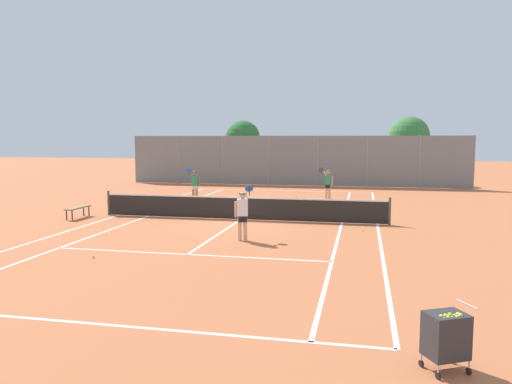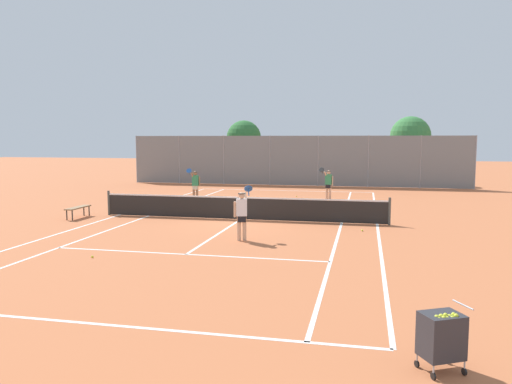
{
  "view_description": "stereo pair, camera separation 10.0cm",
  "coord_description": "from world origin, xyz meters",
  "px_view_note": "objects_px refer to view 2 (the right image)",
  "views": [
    {
      "loc": [
        4.91,
        -19.78,
        3.32
      ],
      "look_at": [
        0.33,
        1.5,
        1.0
      ],
      "focal_mm": 35.0,
      "sensor_mm": 36.0,
      "label": 1
    },
    {
      "loc": [
        5.0,
        -19.76,
        3.32
      ],
      "look_at": [
        0.33,
        1.5,
        1.0
      ],
      "focal_mm": 35.0,
      "sensor_mm": 36.0,
      "label": 2
    }
  ],
  "objects_px": {
    "tennis_net": "(240,207)",
    "player_near_side": "(242,213)",
    "loose_tennis_ball_4": "(362,230)",
    "tree_behind_right": "(409,137)",
    "loose_tennis_ball_1": "(157,212)",
    "loose_tennis_ball_2": "(184,198)",
    "loose_tennis_ball_3": "(297,196)",
    "tree_behind_left": "(244,139)",
    "player_far_right": "(328,183)",
    "player_far_left": "(195,184)",
    "courtside_bench": "(78,208)",
    "loose_tennis_ball_0": "(92,257)",
    "ball_cart": "(442,335)"
  },
  "relations": [
    {
      "from": "tennis_net",
      "to": "player_near_side",
      "type": "distance_m",
      "value": 4.28
    },
    {
      "from": "loose_tennis_ball_4",
      "to": "tree_behind_right",
      "type": "distance_m",
      "value": 21.15
    },
    {
      "from": "player_near_side",
      "to": "loose_tennis_ball_1",
      "type": "xyz_separation_m",
      "value": [
        -5.26,
        5.17,
        -0.89
      ]
    },
    {
      "from": "tree_behind_right",
      "to": "tennis_net",
      "type": "bearing_deg",
      "value": -113.11
    },
    {
      "from": "player_near_side",
      "to": "loose_tennis_ball_2",
      "type": "height_order",
      "value": "player_near_side"
    },
    {
      "from": "loose_tennis_ball_1",
      "to": "loose_tennis_ball_2",
      "type": "relative_size",
      "value": 1.0
    },
    {
      "from": "loose_tennis_ball_2",
      "to": "loose_tennis_ball_3",
      "type": "xyz_separation_m",
      "value": [
        6.0,
        2.33,
        0.0
      ]
    },
    {
      "from": "tree_behind_left",
      "to": "player_far_right",
      "type": "bearing_deg",
      "value": -56.68
    },
    {
      "from": "tennis_net",
      "to": "player_far_left",
      "type": "bearing_deg",
      "value": 125.09
    },
    {
      "from": "loose_tennis_ball_2",
      "to": "loose_tennis_ball_3",
      "type": "bearing_deg",
      "value": 21.26
    },
    {
      "from": "tennis_net",
      "to": "courtside_bench",
      "type": "height_order",
      "value": "tennis_net"
    },
    {
      "from": "loose_tennis_ball_4",
      "to": "tree_behind_left",
      "type": "distance_m",
      "value": 23.24
    },
    {
      "from": "tree_behind_left",
      "to": "loose_tennis_ball_0",
      "type": "bearing_deg",
      "value": -85.42
    },
    {
      "from": "loose_tennis_ball_4",
      "to": "player_far_left",
      "type": "bearing_deg",
      "value": 141.02
    },
    {
      "from": "loose_tennis_ball_1",
      "to": "loose_tennis_ball_2",
      "type": "height_order",
      "value": "same"
    },
    {
      "from": "loose_tennis_ball_3",
      "to": "player_far_right",
      "type": "bearing_deg",
      "value": -22.91
    },
    {
      "from": "tree_behind_left",
      "to": "tree_behind_right",
      "type": "xyz_separation_m",
      "value": [
        12.69,
        -0.31,
        0.1
      ]
    },
    {
      "from": "tennis_net",
      "to": "courtside_bench",
      "type": "xyz_separation_m",
      "value": [
        -6.82,
        -1.02,
        -0.1
      ]
    },
    {
      "from": "loose_tennis_ball_0",
      "to": "tree_behind_right",
      "type": "distance_m",
      "value": 28.64
    },
    {
      "from": "loose_tennis_ball_2",
      "to": "courtside_bench",
      "type": "height_order",
      "value": "courtside_bench"
    },
    {
      "from": "loose_tennis_ball_0",
      "to": "loose_tennis_ball_1",
      "type": "relative_size",
      "value": 1.0
    },
    {
      "from": "tennis_net",
      "to": "loose_tennis_ball_4",
      "type": "bearing_deg",
      "value": -17.87
    },
    {
      "from": "player_near_side",
      "to": "loose_tennis_ball_3",
      "type": "bearing_deg",
      "value": 89.64
    },
    {
      "from": "ball_cart",
      "to": "player_near_side",
      "type": "distance_m",
      "value": 9.78
    },
    {
      "from": "tennis_net",
      "to": "loose_tennis_ball_0",
      "type": "xyz_separation_m",
      "value": [
        -2.43,
        -7.36,
        -0.48
      ]
    },
    {
      "from": "loose_tennis_ball_0",
      "to": "tree_behind_left",
      "type": "bearing_deg",
      "value": 94.58
    },
    {
      "from": "loose_tennis_ball_0",
      "to": "loose_tennis_ball_1",
      "type": "height_order",
      "value": "same"
    },
    {
      "from": "ball_cart",
      "to": "loose_tennis_ball_2",
      "type": "xyz_separation_m",
      "value": [
        -10.95,
        18.75,
        -0.5
      ]
    },
    {
      "from": "player_near_side",
      "to": "loose_tennis_ball_3",
      "type": "xyz_separation_m",
      "value": [
        0.08,
        12.71,
        -0.89
      ]
    },
    {
      "from": "loose_tennis_ball_0",
      "to": "loose_tennis_ball_1",
      "type": "xyz_separation_m",
      "value": [
        -1.75,
        8.41,
        0.0
      ]
    },
    {
      "from": "player_far_right",
      "to": "loose_tennis_ball_4",
      "type": "xyz_separation_m",
      "value": [
        1.92,
        -9.39,
        -0.89
      ]
    },
    {
      "from": "ball_cart",
      "to": "player_near_side",
      "type": "bearing_deg",
      "value": 121.01
    },
    {
      "from": "player_far_left",
      "to": "loose_tennis_ball_4",
      "type": "distance_m",
      "value": 11.43
    },
    {
      "from": "tree_behind_left",
      "to": "loose_tennis_ball_3",
      "type": "bearing_deg",
      "value": -61.96
    },
    {
      "from": "tennis_net",
      "to": "player_far_right",
      "type": "relative_size",
      "value": 6.76
    },
    {
      "from": "ball_cart",
      "to": "loose_tennis_ball_0",
      "type": "distance_m",
      "value": 9.98
    },
    {
      "from": "loose_tennis_ball_3",
      "to": "courtside_bench",
      "type": "bearing_deg",
      "value": -129.71
    },
    {
      "from": "player_near_side",
      "to": "tree_behind_left",
      "type": "distance_m",
      "value": 24.26
    },
    {
      "from": "player_near_side",
      "to": "tree_behind_right",
      "type": "distance_m",
      "value": 24.34
    },
    {
      "from": "loose_tennis_ball_1",
      "to": "courtside_bench",
      "type": "xyz_separation_m",
      "value": [
        -2.64,
        -2.07,
        0.38
      ]
    },
    {
      "from": "player_far_right",
      "to": "loose_tennis_ball_3",
      "type": "xyz_separation_m",
      "value": [
        -1.86,
        0.79,
        -0.89
      ]
    },
    {
      "from": "loose_tennis_ball_4",
      "to": "tree_behind_left",
      "type": "relative_size",
      "value": 0.01
    },
    {
      "from": "player_far_right",
      "to": "tree_behind_left",
      "type": "bearing_deg",
      "value": 123.32
    },
    {
      "from": "courtside_bench",
      "to": "player_near_side",
      "type": "bearing_deg",
      "value": -21.45
    },
    {
      "from": "player_far_right",
      "to": "tree_behind_left",
      "type": "distance_m",
      "value": 14.03
    },
    {
      "from": "tennis_net",
      "to": "loose_tennis_ball_2",
      "type": "height_order",
      "value": "tennis_net"
    },
    {
      "from": "loose_tennis_ball_1",
      "to": "tree_behind_left",
      "type": "distance_m",
      "value": 18.6
    },
    {
      "from": "ball_cart",
      "to": "tree_behind_left",
      "type": "bearing_deg",
      "value": 108.55
    },
    {
      "from": "loose_tennis_ball_1",
      "to": "courtside_bench",
      "type": "distance_m",
      "value": 3.37
    },
    {
      "from": "loose_tennis_ball_0",
      "to": "courtside_bench",
      "type": "xyz_separation_m",
      "value": [
        -4.39,
        6.34,
        0.38
      ]
    }
  ]
}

